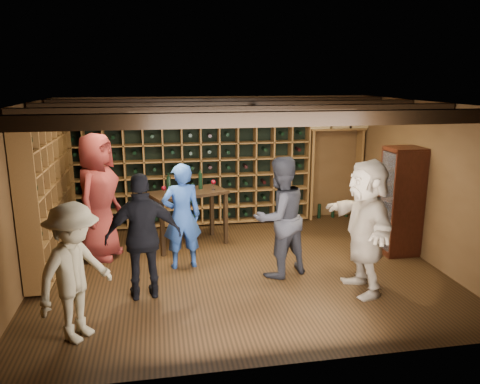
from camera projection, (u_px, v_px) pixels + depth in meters
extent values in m
plane|color=black|center=(239.00, 269.00, 7.17)|extent=(6.00, 6.00, 0.00)
plane|color=brown|center=(217.00, 161.00, 9.26)|extent=(6.00, 0.00, 6.00)
plane|color=brown|center=(285.00, 250.00, 4.48)|extent=(6.00, 0.00, 6.00)
plane|color=brown|center=(23.00, 199.00, 6.36)|extent=(0.00, 5.00, 5.00)
plane|color=brown|center=(426.00, 182.00, 7.39)|extent=(0.00, 5.00, 5.00)
plane|color=black|center=(239.00, 104.00, 6.57)|extent=(6.00, 6.00, 0.00)
cube|color=black|center=(265.00, 119.00, 5.06)|extent=(5.90, 0.18, 0.16)
cube|color=black|center=(246.00, 112.00, 6.11)|extent=(5.90, 0.18, 0.16)
cube|color=black|center=(232.00, 107.00, 7.17)|extent=(5.90, 0.18, 0.16)
cube|color=black|center=(222.00, 103.00, 8.22)|extent=(5.90, 0.18, 0.16)
cylinder|color=black|center=(153.00, 113.00, 6.39)|extent=(0.10, 0.10, 0.10)
cylinder|color=black|center=(254.00, 109.00, 7.03)|extent=(0.10, 0.10, 0.10)
cylinder|color=black|center=(341.00, 112.00, 6.55)|extent=(0.10, 0.10, 0.10)
cylinder|color=black|center=(215.00, 106.00, 7.71)|extent=(0.10, 0.10, 0.10)
cube|color=brown|center=(192.00, 168.00, 9.03)|extent=(4.65, 0.30, 2.20)
cube|color=black|center=(192.00, 168.00, 9.03)|extent=(4.56, 0.02, 2.16)
cube|color=brown|center=(49.00, 191.00, 7.20)|extent=(0.30, 2.65, 2.20)
cube|color=black|center=(49.00, 191.00, 7.20)|extent=(0.29, 0.02, 2.16)
cube|color=brown|center=(337.00, 129.00, 9.36)|extent=(1.15, 0.32, 0.04)
cube|color=brown|center=(359.00, 173.00, 9.67)|extent=(0.05, 0.28, 1.85)
cube|color=brown|center=(310.00, 175.00, 9.49)|extent=(0.05, 0.28, 1.85)
cube|color=tan|center=(318.00, 123.00, 9.26)|extent=(0.40, 0.30, 0.20)
cube|color=tan|center=(340.00, 123.00, 9.34)|extent=(0.40, 0.30, 0.20)
cube|color=tan|center=(356.00, 122.00, 9.40)|extent=(0.40, 0.30, 0.20)
cube|color=#35120A|center=(397.00, 250.00, 7.82)|extent=(0.55, 0.50, 0.10)
cube|color=#35120A|center=(401.00, 201.00, 7.61)|extent=(0.55, 0.50, 1.70)
cube|color=white|center=(386.00, 202.00, 7.57)|extent=(0.01, 0.46, 1.60)
cube|color=#35120A|center=(401.00, 201.00, 7.61)|extent=(0.50, 0.44, 0.02)
sphere|color=#59260C|center=(401.00, 195.00, 7.59)|extent=(0.18, 0.18, 0.18)
imported|color=navy|center=(182.00, 216.00, 7.07)|extent=(0.64, 0.47, 1.63)
imported|color=black|center=(280.00, 217.00, 6.77)|extent=(1.05, 0.95, 1.78)
imported|color=maroon|center=(98.00, 197.00, 7.42)|extent=(0.95, 1.15, 2.03)
imported|color=black|center=(144.00, 237.00, 6.07)|extent=(1.03, 0.51, 1.69)
imported|color=gray|center=(75.00, 273.00, 5.10)|extent=(1.07, 1.17, 1.58)
imported|color=tan|center=(365.00, 227.00, 6.25)|extent=(0.54, 1.70, 1.84)
cube|color=black|center=(188.00, 193.00, 7.98)|extent=(1.42, 1.05, 0.05)
cube|color=black|center=(162.00, 229.00, 7.58)|extent=(0.08, 0.08, 0.92)
cube|color=black|center=(226.00, 219.00, 8.16)|extent=(0.08, 0.08, 0.92)
cube|color=black|center=(151.00, 221.00, 8.03)|extent=(0.08, 0.08, 0.92)
cube|color=black|center=(212.00, 211.00, 8.61)|extent=(0.08, 0.08, 0.92)
cylinder|color=black|center=(169.00, 185.00, 7.82)|extent=(0.07, 0.07, 0.28)
cylinder|color=black|center=(183.00, 183.00, 7.96)|extent=(0.07, 0.07, 0.28)
cylinder|color=black|center=(200.00, 181.00, 8.11)|extent=(0.07, 0.07, 0.28)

